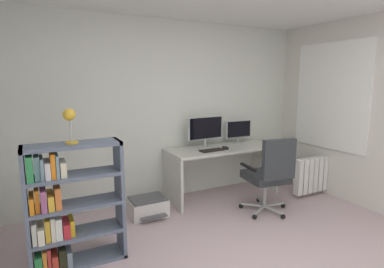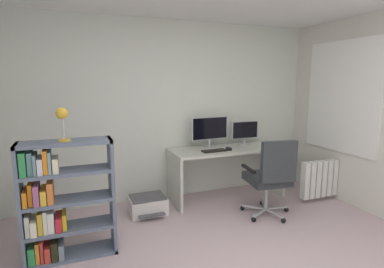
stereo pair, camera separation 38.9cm
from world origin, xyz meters
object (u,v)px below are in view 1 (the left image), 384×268
computer_mouse (225,148)px  keyboard (212,150)px  monitor_main (205,129)px  desk (223,160)px  office_chair (270,173)px  bookshelf (65,209)px  radiator (321,173)px  printer (148,207)px  monitor_secondary (238,130)px  desk_lamp (70,119)px

computer_mouse → keyboard: bearing=-167.5°
monitor_main → keyboard: size_ratio=1.72×
desk → office_chair: 0.83m
keyboard → office_chair: bearing=-59.7°
bookshelf → office_chair: bearing=0.5°
keyboard → radiator: bearing=-18.9°
radiator → printer: bearing=169.6°
radiator → bookshelf: bearing=-176.4°
monitor_secondary → printer: size_ratio=0.95×
keyboard → radiator: 1.74m
bookshelf → desk: bearing=20.5°
computer_mouse → radiator: (1.39, -0.49, -0.43)m
desk_lamp → radiator: 3.65m
monitor_main → bookshelf: size_ratio=0.51×
bookshelf → printer: bookshelf is taller
printer → radiator: size_ratio=0.47×
keyboard → office_chair: 0.83m
desk → radiator: size_ratio=1.66×
computer_mouse → office_chair: bearing=-62.6°
desk_lamp → printer: desk_lamp is taller
desk → keyboard: bearing=-154.3°
monitor_secondary → bookshelf: (-2.59, -0.97, -0.39)m
monitor_main → bookshelf: bearing=-154.2°
office_chair → desk_lamp: desk_lamp is taller
computer_mouse → desk_lamp: bearing=-150.9°
office_chair → desk_lamp: (-2.31, -0.02, 0.81)m
bookshelf → radiator: size_ratio=1.16×
monitor_secondary → radiator: size_ratio=0.44×
computer_mouse → office_chair: (0.21, -0.69, -0.20)m
monitor_main → office_chair: (0.39, -0.95, -0.45)m
monitor_main → keyboard: bearing=-100.4°
office_chair → keyboard: bearing=122.7°
monitor_secondary → bookshelf: bookshelf is taller
desk → printer: bearing=-173.6°
desk → keyboard: 0.35m
printer → desk_lamp: bearing=-143.1°
desk_lamp → printer: 1.70m
printer → monitor_main: bearing=15.4°
printer → bookshelf: bearing=-145.6°
desk → bookshelf: 2.38m
monitor_main → radiator: 1.87m
desk_lamp → desk: bearing=21.3°
office_chair → bookshelf: (-2.40, -0.02, 0.00)m
keyboard → office_chair: size_ratio=0.34×
bookshelf → monitor_main: bearing=25.8°
computer_mouse → office_chair: office_chair is taller
bookshelf → computer_mouse: bearing=18.1°
monitor_secondary → bookshelf: 2.79m
keyboard → monitor_secondary: bearing=20.4°
printer → desk: bearing=6.4°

